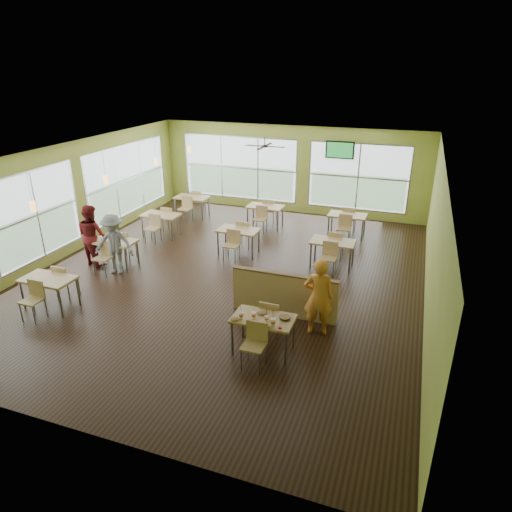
# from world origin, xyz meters

# --- Properties ---
(room) EXTENTS (12.00, 12.04, 3.20)m
(room) POSITION_xyz_m (0.00, 0.00, 1.60)
(room) COLOR black
(room) RESTS_ON ground
(window_bays) EXTENTS (9.24, 10.24, 2.38)m
(window_bays) POSITION_xyz_m (-2.65, 3.08, 1.48)
(window_bays) COLOR white
(window_bays) RESTS_ON room
(main_table) EXTENTS (1.22, 1.52, 0.87)m
(main_table) POSITION_xyz_m (2.00, -3.00, 0.63)
(main_table) COLOR tan
(main_table) RESTS_ON floor
(half_wall_divider) EXTENTS (2.40, 0.14, 1.04)m
(half_wall_divider) POSITION_xyz_m (2.00, -1.55, 0.52)
(half_wall_divider) COLOR tan
(half_wall_divider) RESTS_ON floor
(dining_tables) EXTENTS (6.92, 8.72, 0.87)m
(dining_tables) POSITION_xyz_m (-1.05, 1.71, 0.63)
(dining_tables) COLOR tan
(dining_tables) RESTS_ON floor
(pendant_lights) EXTENTS (0.11, 7.31, 0.86)m
(pendant_lights) POSITION_xyz_m (-3.20, 0.68, 2.45)
(pendant_lights) COLOR #2D2119
(pendant_lights) RESTS_ON ceiling
(ceiling_fan) EXTENTS (1.25, 1.25, 0.29)m
(ceiling_fan) POSITION_xyz_m (-0.00, 3.00, 2.95)
(ceiling_fan) COLOR #2D2119
(ceiling_fan) RESTS_ON ceiling
(tv_backwall) EXTENTS (1.00, 0.07, 0.60)m
(tv_backwall) POSITION_xyz_m (1.80, 5.90, 2.45)
(tv_backwall) COLOR black
(tv_backwall) RESTS_ON wall_back
(man_plaid) EXTENTS (0.68, 0.52, 1.69)m
(man_plaid) POSITION_xyz_m (2.86, -2.00, 0.84)
(man_plaid) COLOR orange
(man_plaid) RESTS_ON floor
(patron_maroon) EXTENTS (1.00, 0.87, 1.73)m
(patron_maroon) POSITION_xyz_m (-3.84, -0.59, 0.87)
(patron_maroon) COLOR maroon
(patron_maroon) RESTS_ON floor
(patron_grey) EXTENTS (1.17, 0.81, 1.65)m
(patron_grey) POSITION_xyz_m (-2.92, -0.87, 0.83)
(patron_grey) COLOR slate
(patron_grey) RESTS_ON floor
(cup_blue) EXTENTS (0.10, 0.10, 0.37)m
(cup_blue) POSITION_xyz_m (1.61, -3.17, 0.82)
(cup_blue) COLOR white
(cup_blue) RESTS_ON main_table
(cup_yellow) EXTENTS (0.09, 0.09, 0.34)m
(cup_yellow) POSITION_xyz_m (1.83, -3.08, 0.82)
(cup_yellow) COLOR white
(cup_yellow) RESTS_ON main_table
(cup_red_near) EXTENTS (0.08, 0.08, 0.31)m
(cup_red_near) POSITION_xyz_m (2.10, -3.11, 0.81)
(cup_red_near) COLOR white
(cup_red_near) RESTS_ON main_table
(cup_red_far) EXTENTS (0.11, 0.11, 0.38)m
(cup_red_far) POSITION_xyz_m (2.26, -3.20, 0.83)
(cup_red_far) COLOR white
(cup_red_far) RESTS_ON main_table
(food_basket) EXTENTS (0.22, 0.22, 0.05)m
(food_basket) POSITION_xyz_m (2.40, -2.91, 0.78)
(food_basket) COLOR black
(food_basket) RESTS_ON main_table
(ketchup_cup) EXTENTS (0.06, 0.06, 0.03)m
(ketchup_cup) POSITION_xyz_m (2.42, -3.27, 0.76)
(ketchup_cup) COLOR #AD0406
(ketchup_cup) RESTS_ON main_table
(wrapper_left) EXTENTS (0.21, 0.20, 0.04)m
(wrapper_left) POSITION_xyz_m (1.51, -3.26, 0.77)
(wrapper_left) COLOR #977049
(wrapper_left) RESTS_ON main_table
(wrapper_mid) EXTENTS (0.25, 0.23, 0.05)m
(wrapper_mid) POSITION_xyz_m (1.92, -2.87, 0.78)
(wrapper_mid) COLOR #977049
(wrapper_mid) RESTS_ON main_table
(wrapper_right) EXTENTS (0.14, 0.13, 0.03)m
(wrapper_right) POSITION_xyz_m (2.19, -3.30, 0.77)
(wrapper_right) COLOR #977049
(wrapper_right) RESTS_ON main_table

